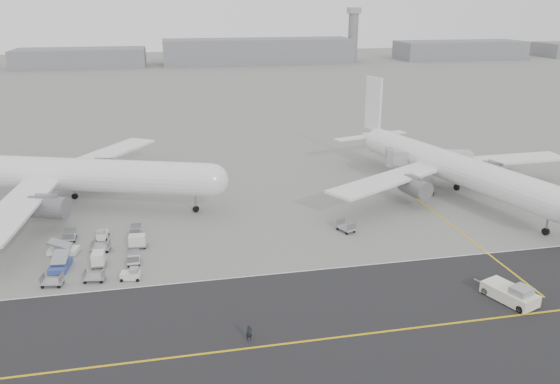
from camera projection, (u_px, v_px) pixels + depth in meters
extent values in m
plane|color=gray|center=(283.00, 266.00, 75.60)|extent=(700.00, 700.00, 0.00)
cube|color=#252527|center=(361.00, 335.00, 59.91)|extent=(220.00, 32.00, 0.02)
cube|color=gold|center=(361.00, 334.00, 59.90)|extent=(220.00, 0.30, 0.01)
cube|color=silver|center=(322.00, 269.00, 74.51)|extent=(220.00, 0.25, 0.01)
cube|color=gold|center=(462.00, 234.00, 85.93)|extent=(0.30, 40.00, 0.01)
cylinder|color=slate|center=(353.00, 37.00, 335.00)|extent=(6.00, 6.00, 28.00)
cube|color=gray|center=(354.00, 10.00, 329.88)|extent=(7.00, 7.00, 3.50)
cylinder|color=white|center=(71.00, 174.00, 95.60)|extent=(49.69, 22.04, 5.80)
sphere|color=white|center=(212.00, 180.00, 92.50)|extent=(5.68, 5.68, 5.68)
cube|color=white|center=(15.00, 209.00, 81.71)|extent=(8.62, 28.19, 0.45)
cube|color=white|center=(103.00, 155.00, 110.28)|extent=(20.33, 26.62, 0.45)
cylinder|color=slate|center=(48.00, 207.00, 86.36)|extent=(7.00, 5.42, 3.59)
cylinder|color=slate|center=(105.00, 169.00, 105.98)|extent=(7.00, 5.42, 3.59)
cylinder|color=black|center=(196.00, 209.00, 94.66)|extent=(1.20, 0.83, 1.09)
cylinder|color=black|center=(55.00, 210.00, 94.36)|extent=(1.20, 0.83, 1.09)
cylinder|color=black|center=(75.00, 196.00, 100.87)|extent=(1.20, 0.83, 1.09)
cylinder|color=gray|center=(195.00, 201.00, 94.16)|extent=(0.36, 0.36, 3.04)
cylinder|color=white|center=(453.00, 167.00, 101.08)|extent=(17.89, 46.94, 5.41)
cone|color=white|center=(373.00, 137.00, 121.73)|extent=(7.17, 10.18, 4.87)
cube|color=white|center=(373.00, 103.00, 119.74)|extent=(1.87, 5.13, 11.52)
cube|color=white|center=(353.00, 138.00, 120.36)|extent=(9.02, 4.81, 0.25)
cube|color=white|center=(388.00, 134.00, 124.46)|extent=(9.02, 4.81, 0.25)
cube|color=white|center=(387.00, 180.00, 96.12)|extent=(25.38, 17.80, 0.45)
cube|color=white|center=(502.00, 160.00, 108.42)|extent=(26.06, 6.47, 0.45)
cylinder|color=slate|center=(415.00, 187.00, 96.56)|extent=(4.78, 6.45, 3.36)
cylinder|color=slate|center=(495.00, 172.00, 105.00)|extent=(4.78, 6.45, 3.36)
cylinder|color=black|center=(546.00, 232.00, 85.31)|extent=(0.80, 1.26, 1.17)
cylinder|color=black|center=(431.00, 192.00, 102.76)|extent=(0.80, 1.26, 1.17)
cylinder|color=black|center=(457.00, 187.00, 105.57)|extent=(0.80, 1.26, 1.17)
cylinder|color=gray|center=(547.00, 223.00, 84.84)|extent=(0.36, 0.36, 2.84)
cube|color=silver|center=(510.00, 294.00, 66.53)|extent=(5.13, 7.10, 1.45)
cube|color=gray|center=(521.00, 291.00, 65.01)|extent=(2.85, 2.73, 0.93)
cylinder|color=gray|center=(483.00, 283.00, 69.81)|extent=(1.08, 2.58, 0.17)
cylinder|color=black|center=(520.00, 309.00, 64.01)|extent=(0.71, 1.02, 0.93)
cylinder|color=black|center=(534.00, 303.00, 65.35)|extent=(0.71, 1.02, 0.93)
cylinder|color=black|center=(485.00, 291.00, 67.99)|extent=(0.71, 1.02, 0.93)
cylinder|color=black|center=(499.00, 286.00, 69.33)|extent=(0.71, 1.02, 0.93)
cylinder|color=gray|center=(467.00, 172.00, 109.49)|extent=(1.76, 1.76, 4.39)
cube|color=gray|center=(466.00, 181.00, 110.09)|extent=(3.54, 3.54, 0.77)
cube|color=silver|center=(429.00, 158.00, 109.13)|extent=(16.67, 7.56, 2.85)
cube|color=gray|center=(389.00, 157.00, 109.73)|extent=(2.25, 3.74, 3.29)
cylinder|color=black|center=(470.00, 179.00, 111.15)|extent=(0.50, 0.72, 0.66)
imported|color=black|center=(249.00, 333.00, 58.55)|extent=(0.70, 0.46, 1.91)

